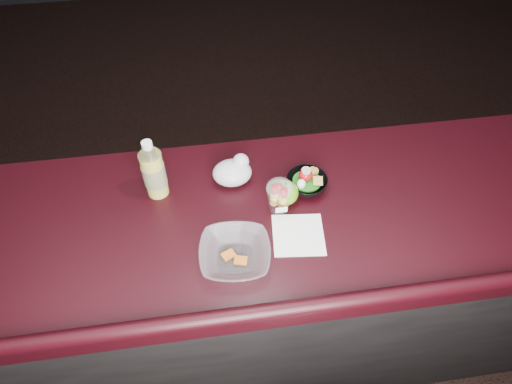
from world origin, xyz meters
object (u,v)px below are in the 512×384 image
(takeout_bowl, at_px, (235,254))
(lemonade_bottle, at_px, (154,172))
(fruit_cup, at_px, (279,196))
(snack_bowl, at_px, (306,182))
(green_apple, at_px, (285,193))

(takeout_bowl, bearing_deg, lemonade_bottle, 126.99)
(fruit_cup, relative_size, snack_bowl, 0.86)
(fruit_cup, height_order, green_apple, fruit_cup)
(fruit_cup, bearing_deg, lemonade_bottle, 162.05)
(green_apple, bearing_deg, lemonade_bottle, 166.58)
(takeout_bowl, bearing_deg, green_apple, 47.13)
(snack_bowl, height_order, takeout_bowl, snack_bowl)
(takeout_bowl, bearing_deg, fruit_cup, 47.10)
(lemonade_bottle, bearing_deg, takeout_bowl, -53.01)
(lemonade_bottle, height_order, snack_bowl, lemonade_bottle)
(fruit_cup, xyz_separation_m, green_apple, (0.03, 0.03, -0.02))
(lemonade_bottle, xyz_separation_m, takeout_bowl, (0.23, -0.30, -0.07))
(green_apple, relative_size, snack_bowl, 0.63)
(lemonade_bottle, height_order, takeout_bowl, lemonade_bottle)
(fruit_cup, bearing_deg, green_apple, 47.38)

